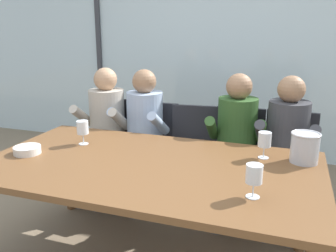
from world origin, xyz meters
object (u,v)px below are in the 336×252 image
object	(u,v)px
chair_near_window_right	(288,157)
ice_bucket_primary	(305,147)
tasting_bowl	(27,150)
person_olive_shirt	(236,138)
chair_center	(193,148)
chair_left_of_center	(153,144)
chair_near_curtain	(115,138)
wine_glass_near_bucket	(254,175)
person_charcoal_jacket	(286,143)
wine_glass_center_pour	(83,128)
wine_glass_by_left_taster	(265,141)
person_beige_jumper	(103,125)
person_pale_blue_shirt	(141,129)
dining_table	(150,173)
chair_right_of_center	(237,151)

from	to	relation	value
chair_near_window_right	ice_bucket_primary	distance (m)	0.76
tasting_bowl	chair_near_window_right	bearing A→B (deg)	34.04
person_olive_shirt	chair_center	bearing A→B (deg)	158.98
chair_center	chair_left_of_center	bearing A→B (deg)	171.91
chair_near_curtain	wine_glass_near_bucket	bearing A→B (deg)	-37.37
chair_near_curtain	chair_left_of_center	xyz separation A→B (m)	(0.40, -0.04, 0.00)
chair_left_of_center	ice_bucket_primary	world-z (taller)	ice_bucket_primary
person_charcoal_jacket	chair_near_curtain	bearing A→B (deg)	175.23
wine_glass_center_pour	tasting_bowl	bearing A→B (deg)	-129.97
chair_left_of_center	wine_glass_by_left_taster	world-z (taller)	wine_glass_by_left_taster
chair_near_curtain	person_charcoal_jacket	size ratio (longest dim) A/B	0.73
chair_center	chair_near_window_right	xyz separation A→B (m)	(0.80, 0.05, 0.00)
person_beige_jumper	person_olive_shirt	distance (m)	1.20
chair_near_window_right	person_beige_jumper	xyz separation A→B (m)	(-1.61, -0.17, 0.17)
person_olive_shirt	person_charcoal_jacket	world-z (taller)	same
person_pale_blue_shirt	wine_glass_by_left_taster	distance (m)	1.21
dining_table	person_pale_blue_shirt	world-z (taller)	person_pale_blue_shirt
ice_bucket_primary	person_beige_jumper	bearing A→B (deg)	163.24
chair_near_window_right	ice_bucket_primary	world-z (taller)	ice_bucket_primary
wine_glass_near_bucket	chair_left_of_center	bearing A→B (deg)	129.82
chair_right_of_center	wine_glass_center_pour	distance (m)	1.34
ice_bucket_primary	wine_glass_center_pour	bearing A→B (deg)	-174.58
chair_left_of_center	chair_near_window_right	distance (m)	1.19
ice_bucket_primary	wine_glass_near_bucket	bearing A→B (deg)	-112.63
person_beige_jumper	chair_near_window_right	bearing A→B (deg)	5.61
chair_near_window_right	tasting_bowl	world-z (taller)	chair_near_window_right
chair_near_curtain	chair_near_window_right	size ratio (longest dim) A/B	1.00
person_beige_jumper	wine_glass_by_left_taster	world-z (taller)	person_beige_jumper
chair_near_window_right	wine_glass_near_bucket	distance (m)	1.33
dining_table	chair_right_of_center	world-z (taller)	chair_right_of_center
chair_near_curtain	wine_glass_near_bucket	xyz separation A→B (m)	(1.43, -1.28, 0.34)
person_olive_shirt	ice_bucket_primary	xyz separation A→B (m)	(0.50, -0.51, 0.14)
ice_bucket_primary	tasting_bowl	xyz separation A→B (m)	(-1.75, -0.44, -0.07)
chair_near_curtain	wine_glass_by_left_taster	world-z (taller)	wine_glass_by_left_taster
chair_left_of_center	tasting_bowl	bearing A→B (deg)	-113.63
chair_right_of_center	person_beige_jumper	bearing A→B (deg)	-171.16
person_pale_blue_shirt	ice_bucket_primary	world-z (taller)	person_pale_blue_shirt
dining_table	person_pale_blue_shirt	bearing A→B (deg)	116.42
person_charcoal_jacket	wine_glass_center_pour	xyz separation A→B (m)	(-1.39, -0.66, 0.16)
chair_center	person_olive_shirt	size ratio (longest dim) A/B	0.73
person_charcoal_jacket	chair_center	bearing A→B (deg)	172.76
chair_near_curtain	ice_bucket_primary	distance (m)	1.84
chair_left_of_center	chair_center	bearing A→B (deg)	-0.96
chair_near_window_right	wine_glass_by_left_taster	world-z (taller)	wine_glass_by_left_taster
dining_table	chair_right_of_center	size ratio (longest dim) A/B	2.41
chair_near_curtain	tasting_bowl	distance (m)	1.15
chair_near_window_right	person_olive_shirt	world-z (taller)	person_olive_shirt
person_pale_blue_shirt	dining_table	bearing A→B (deg)	-59.57
chair_center	wine_glass_center_pour	distance (m)	1.04
chair_left_of_center	person_beige_jumper	world-z (taller)	person_beige_jumper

